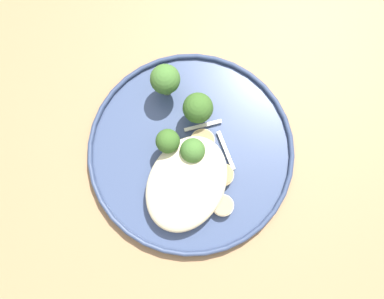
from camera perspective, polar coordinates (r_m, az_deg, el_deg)
The scene contains 16 objects.
ground at distance 1.34m, azimuth 0.87°, elevation -4.99°, with size 6.00×6.00×0.00m, color #47423D.
wooden_dining_table at distance 0.69m, azimuth 1.67°, elevation 1.93°, with size 1.40×1.00×0.74m.
dinner_plate at distance 0.59m, azimuth 0.00°, elevation -0.23°, with size 0.29×0.29×0.02m.
noodle_bed at distance 0.57m, azimuth -0.73°, elevation -4.58°, with size 0.14×0.10×0.04m.
seared_scallop_right_edge at distance 0.58m, azimuth 4.09°, elevation -3.44°, with size 0.03×0.03×0.01m.
seared_scallop_rear_pale at distance 0.58m, azimuth 1.99°, elevation -2.93°, with size 0.02×0.02×0.02m.
seared_scallop_front_small at distance 0.58m, azimuth 1.43°, elevation 1.07°, with size 0.03×0.03×0.02m.
seared_scallop_tiny_bay at distance 0.58m, azimuth -1.98°, elevation -5.26°, with size 0.03×0.03×0.01m.
seared_scallop_left_edge at distance 0.57m, azimuth 4.16°, elevation -7.55°, with size 0.03×0.03×0.01m.
seared_scallop_on_noodles at distance 0.58m, azimuth -2.99°, elevation -2.30°, with size 0.03×0.03×0.01m.
broccoli_floret_tall_stalk at distance 0.56m, azimuth 0.09°, elevation -0.21°, with size 0.03×0.03×0.05m.
broccoli_floret_split_head at distance 0.57m, azimuth 0.96°, elevation 5.90°, with size 0.04×0.04×0.06m.
broccoli_floret_front_edge at distance 0.58m, azimuth -3.63°, elevation 9.35°, with size 0.04×0.04×0.06m.
broccoli_floret_small_sprig at distance 0.56m, azimuth -3.28°, elevation 1.08°, with size 0.03×0.03×0.05m.
onion_sliver_pale_crescent at distance 0.59m, azimuth 4.60°, elevation -0.10°, with size 0.06×0.01×0.00m, color silver.
onion_sliver_long_sliver at distance 0.60m, azimuth 1.67°, elevation 3.17°, with size 0.05×0.01×0.00m, color silver.
Camera 1 is at (0.16, 0.06, 1.33)m, focal length 39.55 mm.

